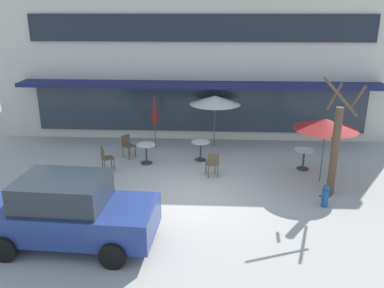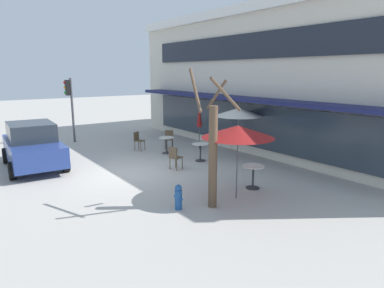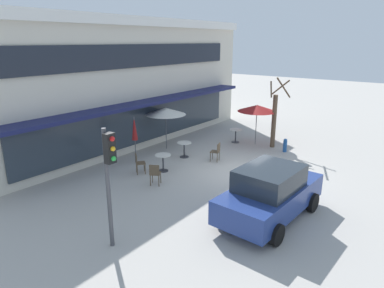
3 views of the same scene
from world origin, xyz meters
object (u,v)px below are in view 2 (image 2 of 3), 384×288
(cafe_table_streetside, at_px, (253,173))
(cafe_table_by_tree, at_px, (167,142))
(patio_umbrella_cream_folded, at_px, (239,112))
(cafe_chair_2, at_px, (175,156))
(patio_umbrella_corner_open, at_px, (238,132))
(fire_hydrant, at_px, (178,197))
(parked_sedan, at_px, (33,145))
(street_tree, at_px, (213,150))
(cafe_table_near_wall, at_px, (200,149))
(patio_umbrella_green_folded, at_px, (199,116))
(cafe_chair_1, at_px, (138,139))
(cafe_chair_0, at_px, (169,138))
(traffic_light_pole, at_px, (70,99))

(cafe_table_streetside, distance_m, cafe_table_by_tree, 5.81)
(patio_umbrella_cream_folded, xyz_separation_m, cafe_chair_2, (-0.06, -3.21, -1.50))
(patio_umbrella_corner_open, height_order, fire_hydrant, patio_umbrella_corner_open)
(parked_sedan, distance_m, fire_hydrant, 7.27)
(patio_umbrella_cream_folded, xyz_separation_m, street_tree, (3.69, -4.39, -0.39))
(patio_umbrella_corner_open, relative_size, parked_sedan, 0.51)
(cafe_chair_2, bearing_deg, cafe_table_near_wall, 106.29)
(cafe_table_by_tree, height_order, patio_umbrella_cream_folded, patio_umbrella_cream_folded)
(cafe_table_near_wall, height_order, patio_umbrella_green_folded, patio_umbrella_green_folded)
(parked_sedan, bearing_deg, cafe_table_near_wall, 62.70)
(patio_umbrella_corner_open, relative_size, fire_hydrant, 3.12)
(patio_umbrella_green_folded, xyz_separation_m, fire_hydrant, (5.75, -4.99, -1.27))
(cafe_table_near_wall, xyz_separation_m, parked_sedan, (-3.06, -5.92, 0.36))
(cafe_chair_1, relative_size, cafe_chair_2, 1.00)
(cafe_table_streetside, xyz_separation_m, fire_hydrant, (0.05, -2.90, -0.16))
(cafe_table_near_wall, distance_m, cafe_chair_2, 1.65)
(cafe_table_by_tree, bearing_deg, patio_umbrella_cream_folded, 38.81)
(cafe_chair_0, distance_m, cafe_chair_2, 3.79)
(cafe_table_by_tree, distance_m, cafe_chair_0, 1.06)
(fire_hydrant, bearing_deg, cafe_chair_0, 150.19)
(cafe_table_streetside, height_order, cafe_chair_0, cafe_chair_0)
(cafe_chair_2, bearing_deg, cafe_chair_1, 174.32)
(cafe_chair_1, xyz_separation_m, fire_hydrant, (7.19, -2.41, -0.17))
(cafe_chair_2, relative_size, parked_sedan, 0.21)
(cafe_table_by_tree, xyz_separation_m, fire_hydrant, (5.85, -3.18, -0.16))
(cafe_table_streetside, relative_size, cafe_chair_2, 0.85)
(patio_umbrella_corner_open, bearing_deg, traffic_light_pole, -172.74)
(patio_umbrella_cream_folded, distance_m, fire_hydrant, 6.41)
(patio_umbrella_green_folded, distance_m, cafe_chair_1, 3.16)
(cafe_chair_1, height_order, fire_hydrant, cafe_chair_1)
(cafe_chair_0, height_order, cafe_chair_2, same)
(cafe_chair_2, bearing_deg, cafe_chair_0, 151.63)
(cafe_table_by_tree, height_order, cafe_chair_0, cafe_chair_0)
(patio_umbrella_corner_open, distance_m, street_tree, 1.07)
(cafe_chair_0, xyz_separation_m, cafe_chair_1, (-0.50, -1.42, 0.00))
(cafe_table_near_wall, relative_size, cafe_table_streetside, 1.00)
(cafe_chair_0, bearing_deg, cafe_table_near_wall, -4.32)
(cafe_chair_1, bearing_deg, cafe_chair_2, -5.68)
(cafe_chair_0, height_order, parked_sedan, parked_sedan)
(traffic_light_pole, bearing_deg, cafe_chair_0, 38.48)
(cafe_chair_0, bearing_deg, cafe_table_by_tree, -37.71)
(cafe_table_near_wall, distance_m, cafe_table_by_tree, 2.08)
(street_tree, relative_size, fire_hydrant, 5.38)
(cafe_table_near_wall, xyz_separation_m, street_tree, (4.21, -2.76, 1.12))
(cafe_table_by_tree, xyz_separation_m, traffic_light_pole, (-5.14, -2.77, 1.78))
(cafe_table_streetside, height_order, patio_umbrella_green_folded, patio_umbrella_green_folded)
(patio_umbrella_green_folded, xyz_separation_m, cafe_chair_0, (-0.93, -1.16, -1.10))
(patio_umbrella_green_folded, xyz_separation_m, cafe_chair_2, (2.40, -2.97, -1.10))
(cafe_table_streetside, bearing_deg, cafe_chair_0, 172.07)
(cafe_table_streetside, relative_size, cafe_chair_0, 0.85)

